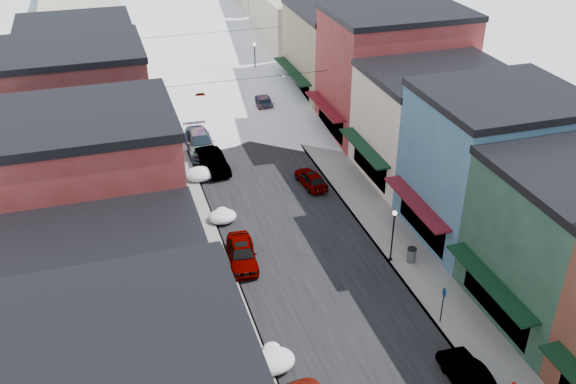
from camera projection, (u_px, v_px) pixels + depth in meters
road at (202, 74)px, 75.25m from camera, size 10.00×160.00×0.01m
sidewalk_left at (145, 79)px, 73.53m from camera, size 3.20×160.00×0.15m
sidewalk_right at (256, 68)px, 76.90m from camera, size 3.20×160.00×0.15m
curb_left at (159, 78)px, 73.92m from camera, size 0.10×160.00×0.15m
curb_right at (244, 69)px, 76.51m from camera, size 0.10×160.00×0.15m
bldg_l_cream at (103, 330)px, 30.14m from camera, size 11.30×8.20×9.50m
bldg_l_brick_near at (82, 218)px, 35.90m from camera, size 12.30×8.20×12.50m
bldg_l_grayblue at (90, 176)px, 43.94m from camera, size 11.30×9.20×9.00m
bldg_l_brick_far at (71, 115)px, 50.65m from camera, size 13.30×9.20×11.00m
bldg_l_tan at (82, 78)px, 59.44m from camera, size 11.30×11.20×10.00m
bldg_r_blue at (493, 165)px, 43.69m from camera, size 11.30×9.20×10.50m
bldg_r_cream at (434, 123)px, 51.65m from camera, size 12.30×9.20×9.00m
bldg_r_brick_far at (393, 72)px, 58.61m from camera, size 13.30×9.20×11.50m
bldg_r_tan at (343, 52)px, 67.14m from camera, size 11.30×11.20×9.50m
overhead_cables at (221, 54)px, 61.81m from camera, size 16.40×15.04×0.04m
car_silver_sedan at (242, 253)px, 42.38m from camera, size 2.35×4.76×1.56m
car_dark_hatch at (213, 161)px, 53.96m from camera, size 2.31×5.04×1.60m
car_silver_wagon at (200, 142)px, 57.03m from camera, size 2.48×5.90×1.70m
car_green_sedan at (469, 377)px, 32.94m from camera, size 1.67×4.47×1.46m
car_gray_suv at (311, 178)px, 51.61m from camera, size 1.95×4.04×1.33m
car_black_sedan at (263, 102)px, 65.82m from camera, size 2.53×5.11×1.43m
car_lane_silver at (199, 100)px, 65.91m from camera, size 1.96×4.80×1.63m
car_lane_white at (194, 40)px, 84.43m from camera, size 2.79×5.91×1.63m
parking_sign at (443, 302)px, 36.81m from camera, size 0.07×0.33×2.45m
trash_can at (411, 255)px, 42.38m from camera, size 0.62×0.62×1.06m
streetlamp_near at (393, 230)px, 41.64m from camera, size 0.32×0.32×3.82m
streetlamp_far at (255, 58)px, 70.93m from camera, size 0.38×0.38×4.56m
snow_pile_near at (274, 360)px, 34.40m from camera, size 2.28×2.60×0.96m
snow_pile_mid at (222, 216)px, 47.11m from camera, size 2.07×2.48×0.88m
snow_pile_far at (200, 174)px, 52.67m from camera, size 2.43×2.70×1.03m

